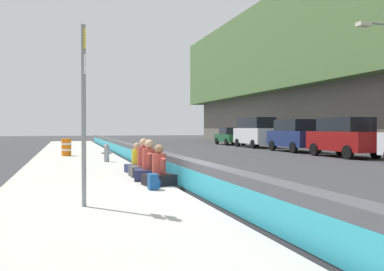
% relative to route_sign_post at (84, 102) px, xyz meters
% --- Properties ---
extents(ground_plane, '(160.00, 160.00, 0.00)m').
position_rel_route_sign_post_xyz_m(ground_plane, '(1.39, -2.86, -2.21)').
color(ground_plane, '#353538').
rests_on(ground_plane, ground).
extents(sidewalk_strip, '(80.00, 4.40, 0.14)m').
position_rel_route_sign_post_xyz_m(sidewalk_strip, '(1.39, -0.21, -2.14)').
color(sidewalk_strip, '#B5B2A8').
rests_on(sidewalk_strip, ground_plane).
extents(jersey_barrier, '(76.00, 0.45, 0.85)m').
position_rel_route_sign_post_xyz_m(jersey_barrier, '(1.39, -2.85, -1.79)').
color(jersey_barrier, '#47474C').
rests_on(jersey_barrier, ground_plane).
extents(route_sign_post, '(0.44, 0.09, 3.60)m').
position_rel_route_sign_post_xyz_m(route_sign_post, '(0.00, 0.00, 0.00)').
color(route_sign_post, gray).
rests_on(route_sign_post, sidewalk_strip).
extents(fire_hydrant, '(0.26, 0.46, 0.88)m').
position_rel_route_sign_post_xyz_m(fire_hydrant, '(10.85, -1.43, -1.62)').
color(fire_hydrant, gray).
rests_on(fire_hydrant, sidewalk_strip).
extents(seated_person_foreground, '(0.80, 0.90, 1.11)m').
position_rel_route_sign_post_xyz_m(seated_person_foreground, '(2.54, -2.07, -1.72)').
color(seated_person_foreground, black).
rests_on(seated_person_foreground, sidewalk_strip).
extents(seated_person_middle, '(0.88, 0.98, 1.21)m').
position_rel_route_sign_post_xyz_m(seated_person_middle, '(3.67, -2.02, -1.69)').
color(seated_person_middle, '#23284C').
rests_on(seated_person_middle, sidewalk_strip).
extents(seated_person_rear, '(0.78, 0.90, 1.22)m').
position_rel_route_sign_post_xyz_m(seated_person_rear, '(4.71, -2.05, -1.69)').
color(seated_person_rear, '#424247').
rests_on(seated_person_rear, sidewalk_strip).
extents(seated_person_far, '(0.74, 0.83, 1.04)m').
position_rel_route_sign_post_xyz_m(seated_person_far, '(5.96, -2.03, -1.75)').
color(seated_person_far, '#23284C').
rests_on(seated_person_far, sidewalk_strip).
extents(backpack, '(0.32, 0.28, 0.40)m').
position_rel_route_sign_post_xyz_m(backpack, '(1.79, -1.76, -1.88)').
color(backpack, navy).
rests_on(backpack, sidewalk_strip).
extents(construction_barrel, '(0.54, 0.54, 0.95)m').
position_rel_route_sign_post_xyz_m(construction_barrel, '(15.55, 0.34, -1.59)').
color(construction_barrel, orange).
rests_on(construction_barrel, sidewalk_strip).
extents(parked_car_third, '(4.82, 2.10, 2.28)m').
position_rel_route_sign_post_xyz_m(parked_car_third, '(11.81, -14.99, -1.03)').
color(parked_car_third, maroon).
rests_on(parked_car_third, ground_plane).
extents(parked_car_fourth, '(4.84, 2.14, 2.28)m').
position_rel_route_sign_post_xyz_m(parked_car_fourth, '(17.39, -15.08, -1.03)').
color(parked_car_fourth, navy).
rests_on(parked_car_fourth, ground_plane).
extents(parked_car_midline, '(5.11, 2.13, 2.56)m').
position_rel_route_sign_post_xyz_m(parked_car_midline, '(23.92, -15.18, -0.86)').
color(parked_car_midline, silver).
rests_on(parked_car_midline, ground_plane).
extents(parked_car_far, '(4.56, 2.06, 1.71)m').
position_rel_route_sign_post_xyz_m(parked_car_far, '(29.67, -15.18, -1.35)').
color(parked_car_far, '#145128').
rests_on(parked_car_far, ground_plane).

